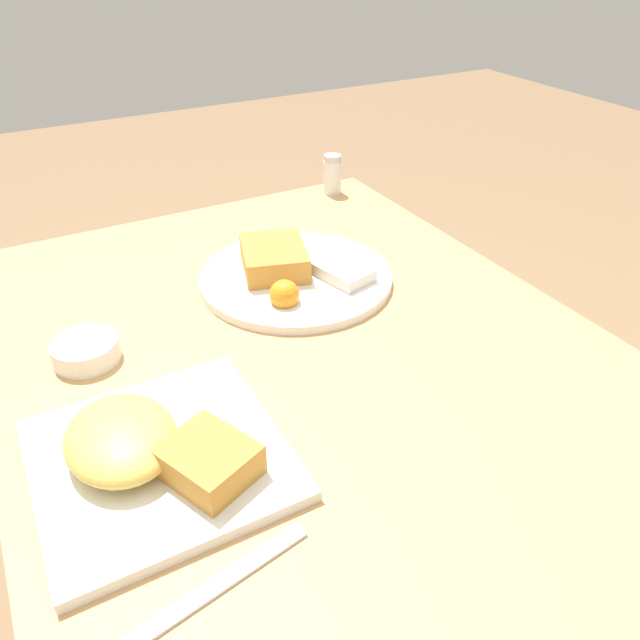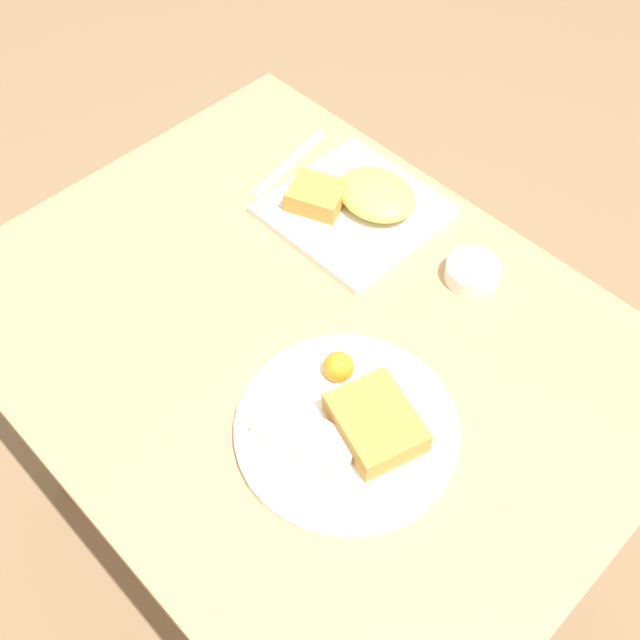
% 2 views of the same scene
% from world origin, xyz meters
% --- Properties ---
extents(ground_plane, '(8.00, 8.00, 0.00)m').
position_xyz_m(ground_plane, '(0.00, 0.00, 0.00)').
color(ground_plane, '#846647').
extents(dining_table, '(1.02, 0.78, 0.74)m').
position_xyz_m(dining_table, '(0.00, 0.00, 0.65)').
color(dining_table, tan).
rests_on(dining_table, ground_plane).
extents(plate_square_near, '(0.25, 0.25, 0.06)m').
position_xyz_m(plate_square_near, '(0.12, -0.24, 0.76)').
color(plate_square_near, white).
rests_on(plate_square_near, dining_table).
extents(plate_oval_far, '(0.30, 0.30, 0.05)m').
position_xyz_m(plate_oval_far, '(-0.16, 0.07, 0.76)').
color(plate_oval_far, white).
rests_on(plate_oval_far, dining_table).
extents(sauce_ramekin, '(0.09, 0.09, 0.03)m').
position_xyz_m(sauce_ramekin, '(-0.11, -0.26, 0.76)').
color(sauce_ramekin, white).
rests_on(sauce_ramekin, dining_table).
extents(butter_knife, '(0.05, 0.20, 0.00)m').
position_xyz_m(butter_knife, '(0.29, -0.24, 0.74)').
color(butter_knife, silver).
rests_on(butter_knife, dining_table).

